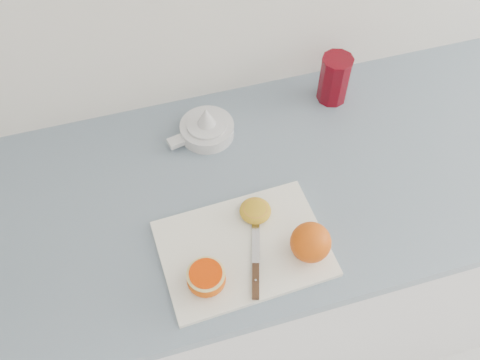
# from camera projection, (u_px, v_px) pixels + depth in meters

# --- Properties ---
(counter) EXTENTS (2.32, 0.64, 0.89)m
(counter) POSITION_uv_depth(u_px,v_px,m) (280.00, 263.00, 1.58)
(counter) COLOR white
(counter) RESTS_ON ground
(cutting_board) EXTENTS (0.35, 0.26, 0.01)m
(cutting_board) POSITION_uv_depth(u_px,v_px,m) (244.00, 248.00, 1.10)
(cutting_board) COLOR white
(cutting_board) RESTS_ON counter
(whole_orange) EXTENTS (0.08, 0.08, 0.08)m
(whole_orange) POSITION_uv_depth(u_px,v_px,m) (311.00, 242.00, 1.06)
(whole_orange) COLOR orange
(whole_orange) RESTS_ON cutting_board
(half_orange) EXTENTS (0.08, 0.08, 0.05)m
(half_orange) POSITION_uv_depth(u_px,v_px,m) (206.00, 278.00, 1.03)
(half_orange) COLOR orange
(half_orange) RESTS_ON cutting_board
(squeezed_shell) EXTENTS (0.07, 0.07, 0.03)m
(squeezed_shell) POSITION_uv_depth(u_px,v_px,m) (255.00, 211.00, 1.13)
(squeezed_shell) COLOR gold
(squeezed_shell) RESTS_ON cutting_board
(paring_knife) EXTENTS (0.07, 0.17, 0.01)m
(paring_knife) POSITION_uv_depth(u_px,v_px,m) (256.00, 274.00, 1.05)
(paring_knife) COLOR #472517
(paring_knife) RESTS_ON cutting_board
(citrus_juicer) EXTENTS (0.17, 0.13, 0.09)m
(citrus_juicer) POSITION_uv_depth(u_px,v_px,m) (206.00, 128.00, 1.27)
(citrus_juicer) COLOR white
(citrus_juicer) RESTS_ON counter
(red_tumbler) EXTENTS (0.08, 0.08, 0.13)m
(red_tumbler) POSITION_uv_depth(u_px,v_px,m) (334.00, 80.00, 1.32)
(red_tumbler) COLOR #680510
(red_tumbler) RESTS_ON counter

